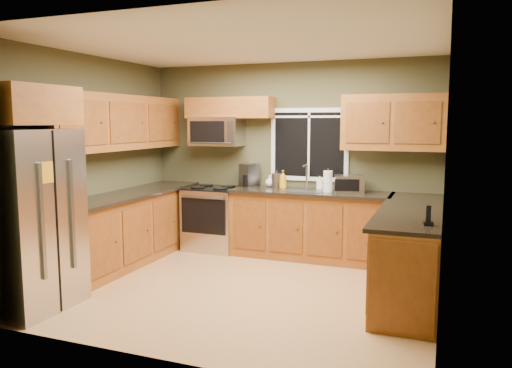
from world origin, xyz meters
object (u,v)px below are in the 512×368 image
Objects in this scene: toaster_oven at (349,184)px; soap_bottle_b at (320,183)px; coffee_maker at (249,176)px; kettle at (277,179)px; range at (213,218)px; paper_towel_roll at (328,181)px; cordless_phone at (428,219)px; soap_bottle_c at (270,181)px; microwave at (216,131)px; refrigerator at (28,220)px; soap_bottle_a at (283,180)px.

toaster_oven is 2.42× the size of soap_bottle_b.
kettle is at bearing 1.67° from coffee_maker.
range is 1.65m from soap_bottle_b.
paper_towel_roll is 1.72× the size of cordless_phone.
soap_bottle_b reaches higher than soap_bottle_c.
toaster_oven is 1.39× the size of paper_towel_roll.
microwave is 1.14m from kettle.
coffee_maker is at bearing 174.22° from toaster_oven.
refrigerator is 5.51× the size of coffee_maker.
microwave is (0.69, 2.91, 0.83)m from refrigerator.
kettle is at bearing 136.78° from cordless_phone.
range is 3.68× the size of kettle.
refrigerator is 3.66m from paper_towel_roll.
paper_towel_roll is 2.24m from cordless_phone.
refrigerator is 7.07× the size of kettle.
toaster_oven is at bearing -10.21° from soap_bottle_c.
cordless_phone reaches higher than range.
microwave reaches higher than soap_bottle_a.
toaster_oven is 1.07m from kettle.
soap_bottle_a is 2.70m from cordless_phone.
soap_bottle_b is (2.22, 3.00, 0.13)m from refrigerator.
paper_towel_roll is (1.70, -0.01, 0.61)m from range.
toaster_oven reaches higher than soap_bottle_c.
coffee_maker reaches higher than cordless_phone.
paper_towel_roll is at bearing -13.44° from kettle.
paper_towel_roll is at bearing -4.11° from soap_bottle_a.
microwave is 1.69m from soap_bottle_b.
soap_bottle_b is at bearing 22.02° from soap_bottle_a.
soap_bottle_c reaches higher than range.
cordless_phone is at bearing -30.79° from range.
range is 2.87× the size of coffee_maker.
range is 5.14× the size of cordless_phone.
microwave is 2.98× the size of kettle.
range is 2.06m from toaster_oven.
soap_bottle_a is 1.48× the size of soap_bottle_b.
paper_towel_roll is 1.74× the size of soap_bottle_b.
soap_bottle_a is at bearing 175.89° from paper_towel_roll.
soap_bottle_b is at bearing 126.38° from cordless_phone.
range is 5.22× the size of soap_bottle_b.
refrigerator is 2.37× the size of microwave.
coffee_maker is 0.42m from kettle.
soap_bottle_c is at bearing 6.72° from microwave.
kettle is (0.92, 0.18, 0.59)m from range.
coffee_maker is at bearing 171.73° from paper_towel_roll.
microwave is 1.07m from soap_bottle_c.
coffee_maker reaches higher than paper_towel_roll.
soap_bottle_a is 0.32m from soap_bottle_c.
soap_bottle_c is at bearing 169.79° from toaster_oven.
refrigerator is at bearing -126.49° from soap_bottle_b.
soap_bottle_c is (-0.90, 0.24, -0.06)m from paper_towel_roll.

